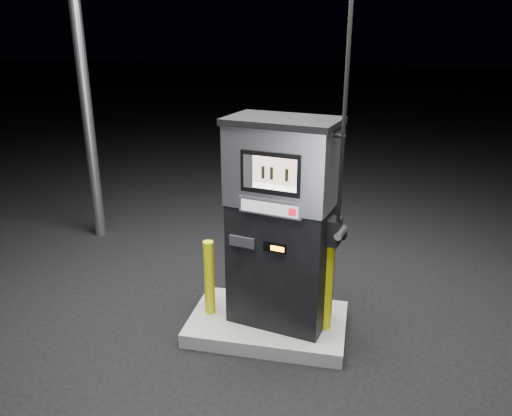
# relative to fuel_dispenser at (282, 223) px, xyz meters

# --- Properties ---
(ground) EXTENTS (80.00, 80.00, 0.00)m
(ground) POSITION_rel_fuel_dispenser_xyz_m (-0.12, -0.02, -1.22)
(ground) COLOR black
(ground) RESTS_ON ground
(pump_island) EXTENTS (1.60, 1.00, 0.15)m
(pump_island) POSITION_rel_fuel_dispenser_xyz_m (-0.12, -0.02, -1.14)
(pump_island) COLOR slate
(pump_island) RESTS_ON ground
(fuel_dispenser) EXTENTS (1.20, 0.82, 4.32)m
(fuel_dispenser) POSITION_rel_fuel_dispenser_xyz_m (0.00, 0.00, 0.00)
(fuel_dispenser) COLOR black
(fuel_dispenser) RESTS_ON pump_island
(bollard_left) EXTENTS (0.14, 0.14, 0.81)m
(bollard_left) POSITION_rel_fuel_dispenser_xyz_m (-0.74, -0.04, -0.66)
(bollard_left) COLOR #C9C90B
(bollard_left) RESTS_ON pump_island
(bollard_right) EXTENTS (0.15, 0.15, 0.92)m
(bollard_right) POSITION_rel_fuel_dispenser_xyz_m (0.47, -0.07, -0.61)
(bollard_right) COLOR #C9C90B
(bollard_right) RESTS_ON pump_island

